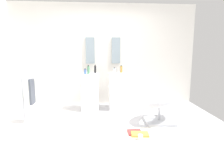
{
  "coord_description": "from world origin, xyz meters",
  "views": [
    {
      "loc": [
        -0.12,
        -2.98,
        1.48
      ],
      "look_at": [
        0.15,
        0.55,
        0.95
      ],
      "focal_mm": 28.26,
      "sensor_mm": 36.0,
      "label": 1
    }
  ],
  "objects": [
    {
      "name": "soap_bottle_black",
      "position": [
        -0.2,
        1.25,
        0.98
      ],
      "size": [
        0.05,
        0.05,
        0.19
      ],
      "color": "black",
      "rests_on": "pedestal_sink_left"
    },
    {
      "name": "vanity_mirror_left",
      "position": [
        -0.33,
        1.58,
        1.42
      ],
      "size": [
        0.22,
        0.03,
        0.66
      ],
      "primitive_type": "cube",
      "color": "#8C9EA8"
    },
    {
      "name": "coffee_mug",
      "position": [
        0.54,
        -0.36,
        0.05
      ],
      "size": [
        0.08,
        0.08,
        0.09
      ],
      "primitive_type": "cylinder",
      "color": "white",
      "rests_on": "area_rug"
    },
    {
      "name": "area_rug",
      "position": [
        0.51,
        -0.31,
        0.01
      ],
      "size": [
        0.94,
        0.8,
        0.01
      ],
      "primitive_type": "cube",
      "color": "white",
      "rests_on": "ground_plane"
    },
    {
      "name": "soap_bottle_grey",
      "position": [
        0.42,
        1.24,
        0.96
      ],
      "size": [
        0.05,
        0.05,
        0.15
      ],
      "color": "#99999E",
      "rests_on": "pedestal_sink_right"
    },
    {
      "name": "soap_bottle_green",
      "position": [
        -0.36,
        1.08,
        0.98
      ],
      "size": [
        0.05,
        0.05,
        0.2
      ],
      "color": "#59996B",
      "rests_on": "pedestal_sink_left"
    },
    {
      "name": "magazine_ochre",
      "position": [
        0.57,
        -0.21,
        0.03
      ],
      "size": [
        0.31,
        0.2,
        0.04
      ],
      "primitive_type": "cube",
      "rotation": [
        0.0,
        0.0,
        -0.1
      ],
      "color": "gold",
      "rests_on": "area_rug"
    },
    {
      "name": "magazine_red",
      "position": [
        0.5,
        -0.12,
        0.02
      ],
      "size": [
        0.24,
        0.21,
        0.02
      ],
      "primitive_type": "cube",
      "rotation": [
        0.0,
        0.0,
        -0.01
      ],
      "color": "#B73838",
      "rests_on": "area_rug"
    },
    {
      "name": "pedestal_sink_left",
      "position": [
        -0.33,
        1.18,
        0.45
      ],
      "size": [
        0.42,
        0.42,
        0.99
      ],
      "color": "white",
      "rests_on": "ground_plane"
    },
    {
      "name": "rear_partition",
      "position": [
        0.0,
        1.65,
        1.3
      ],
      "size": [
        4.8,
        0.1,
        2.6
      ],
      "primitive_type": "cube",
      "color": "silver",
      "rests_on": "ground_plane"
    },
    {
      "name": "soap_bottle_amber",
      "position": [
        0.43,
        1.24,
        0.97
      ],
      "size": [
        0.06,
        0.06,
        0.18
      ],
      "color": "#C68C38",
      "rests_on": "pedestal_sink_right"
    },
    {
      "name": "pedestal_sink_right",
      "position": [
        0.33,
        1.18,
        0.45
      ],
      "size": [
        0.42,
        0.42,
        0.99
      ],
      "color": "white",
      "rests_on": "ground_plane"
    },
    {
      "name": "ground_plane",
      "position": [
        0.0,
        0.0,
        -0.02
      ],
      "size": [
        4.8,
        3.6,
        0.04
      ],
      "primitive_type": "cube",
      "color": "silver"
    },
    {
      "name": "lounge_chair",
      "position": [
        1.08,
        0.32,
        0.35
      ],
      "size": [
        1.04,
        1.04,
        0.65
      ],
      "color": "#B7BABF",
      "rests_on": "ground_plane"
    },
    {
      "name": "soap_bottle_blue",
      "position": [
        -0.43,
        1.08,
        0.95
      ],
      "size": [
        0.05,
        0.05,
        0.13
      ],
      "color": "#4C72B7",
      "rests_on": "pedestal_sink_left"
    },
    {
      "name": "soap_bottle_clear",
      "position": [
        0.26,
        1.26,
        0.95
      ],
      "size": [
        0.06,
        0.06,
        0.13
      ],
      "color": "silver",
      "rests_on": "pedestal_sink_right"
    },
    {
      "name": "vanity_mirror_right",
      "position": [
        0.33,
        1.58,
        1.42
      ],
      "size": [
        0.22,
        0.03,
        0.66
      ],
      "primitive_type": "cube",
      "color": "#8C9EA8"
    },
    {
      "name": "towel_rack",
      "position": [
        -1.45,
        0.46,
        0.63
      ],
      "size": [
        0.37,
        0.22,
        0.95
      ],
      "color": "#B7BABF",
      "rests_on": "ground_plane"
    }
  ]
}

